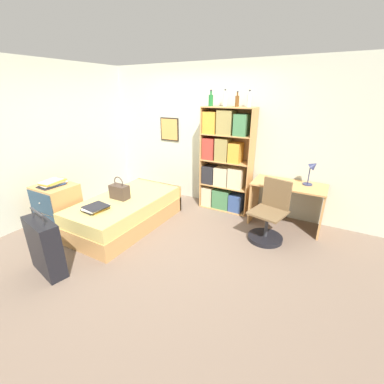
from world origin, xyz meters
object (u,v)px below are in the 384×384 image
at_px(handbag, 119,191).
at_px(bottle_clear, 237,101).
at_px(desk_chair, 268,222).
at_px(suitcase, 45,247).
at_px(desk_lamp, 313,169).
at_px(magazine_pile_on_dresser, 52,183).
at_px(bottle_brown, 225,100).
at_px(bottle_green, 211,100).
at_px(book_stack_on_bed, 96,208).
at_px(desk, 287,197).
at_px(bed, 127,212).
at_px(bottle_blue, 249,101).
at_px(dresser, 58,207).
at_px(bookcase, 224,162).

xyz_separation_m(handbag, bottle_clear, (1.36, 1.47, 1.36)).
bearing_deg(bottle_clear, desk_chair, -39.84).
height_order(suitcase, desk_chair, desk_chair).
distance_m(desk_lamp, desk_chair, 1.07).
bearing_deg(magazine_pile_on_dresser, desk_chair, 23.81).
xyz_separation_m(handbag, bottle_brown, (1.14, 1.50, 1.37)).
distance_m(bottle_green, desk_lamp, 1.99).
distance_m(book_stack_on_bed, bottle_brown, 2.71).
bearing_deg(bottle_green, handbag, -123.13).
bearing_deg(desk, bed, -150.94).
bearing_deg(desk_lamp, bottle_blue, 177.47).
bearing_deg(suitcase, bottle_clear, 65.15).
xyz_separation_m(magazine_pile_on_dresser, bottle_clear, (2.16, 2.06, 1.17)).
relative_size(bottle_clear, desk, 0.22).
xyz_separation_m(bed, bottle_green, (0.85, 1.36, 1.73)).
height_order(suitcase, desk_lamp, desk_lamp).
bearing_deg(bottle_brown, handbag, -127.16).
xyz_separation_m(dresser, desk_lamp, (3.45, 2.01, 0.62)).
bearing_deg(bottle_blue, dresser, -138.83).
distance_m(bottle_blue, desk, 1.68).
height_order(book_stack_on_bed, bottle_green, bottle_green).
relative_size(dresser, bookcase, 0.40).
height_order(handbag, desk, handbag).
height_order(bottle_green, bottle_blue, bottle_green).
bearing_deg(bottle_clear, bottle_green, -171.17).
height_order(book_stack_on_bed, bottle_blue, bottle_blue).
distance_m(dresser, bottle_clear, 3.37).
bearing_deg(desk_chair, handbag, -161.35).
relative_size(bed, desk, 1.68).
bearing_deg(desk_chair, book_stack_on_bed, -150.41).
distance_m(bottle_green, bottle_brown, 0.24).
distance_m(suitcase, desk_lamp, 3.86).
distance_m(desk, desk_lamp, 0.58).
xyz_separation_m(bookcase, desk_lamp, (1.46, -0.00, 0.09)).
distance_m(bottle_clear, desk_lamp, 1.62).
distance_m(magazine_pile_on_dresser, bottle_blue, 3.35).
relative_size(handbag, bottle_brown, 1.35).
distance_m(bed, bottle_blue, 2.70).
height_order(bed, bottle_blue, bottle_blue).
xyz_separation_m(book_stack_on_bed, bookcase, (1.18, 1.95, 0.38)).
distance_m(bed, magazine_pile_on_dresser, 1.20).
bearing_deg(bottle_brown, magazine_pile_on_dresser, -132.91).
relative_size(bottle_brown, desk_chair, 0.30).
xyz_separation_m(handbag, bottle_green, (0.92, 1.40, 1.36)).
height_order(bottle_green, bottle_brown, bottle_brown).
relative_size(bed, bottle_green, 7.11).
distance_m(bottle_brown, bottle_clear, 0.23).
relative_size(handbag, bottle_green, 1.41).
bearing_deg(bottle_clear, magazine_pile_on_dresser, -136.39).
relative_size(suitcase, bottle_clear, 3.42).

